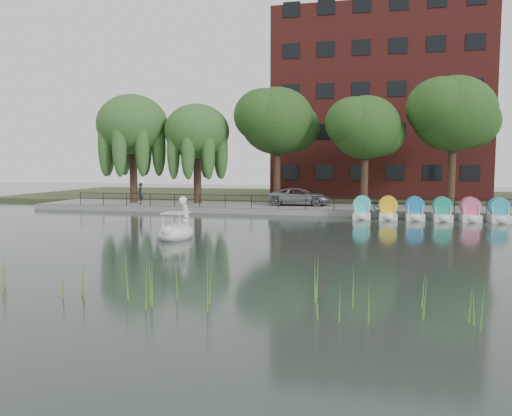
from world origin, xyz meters
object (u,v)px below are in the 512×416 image
(pedestrian, at_px, (140,192))
(swan_boat, at_px, (177,229))
(minivan, at_px, (299,195))
(bicycle, at_px, (370,204))

(pedestrian, xyz_separation_m, swan_boat, (8.81, -14.00, -0.94))
(minivan, distance_m, bicycle, 6.34)
(bicycle, distance_m, swan_boat, 15.61)
(minivan, xyz_separation_m, pedestrian, (-12.64, -1.86, 0.20))
(bicycle, height_order, pedestrian, pedestrian)
(pedestrian, bearing_deg, minivan, 67.63)
(bicycle, bearing_deg, swan_boat, 151.97)
(bicycle, bearing_deg, pedestrian, 93.81)
(bicycle, bearing_deg, minivan, 67.07)
(minivan, bearing_deg, pedestrian, 93.72)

